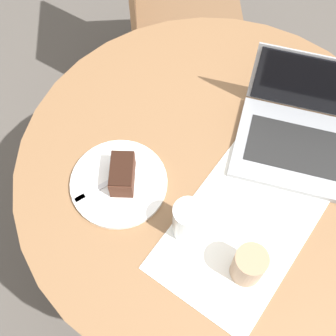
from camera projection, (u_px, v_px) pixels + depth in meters
The scene contains 10 objects.
ground_plane at pixel (199, 250), 1.81m from camera, with size 12.00×12.00×0.00m, color #4C4742.
dining_table at pixel (210, 195), 1.34m from camera, with size 1.03×1.03×0.70m.
chair at pixel (168, 1), 1.78m from camera, with size 0.58×0.58×0.90m.
paper_document at pixel (239, 232), 1.11m from camera, with size 0.48×0.39×0.00m.
plate at pixel (119, 183), 1.16m from camera, with size 0.24×0.24×0.01m.
cake_slice at pixel (122, 174), 1.13m from camera, with size 0.10×0.11×0.06m.
fork at pixel (99, 188), 1.15m from camera, with size 0.17×0.03×0.00m.
coffee_glass at pixel (249, 265), 1.02m from camera, with size 0.07×0.07×0.11m.
water_glass at pixel (187, 221), 1.06m from camera, with size 0.07×0.07×0.12m.
laptop at pixel (303, 134), 1.19m from camera, with size 0.40×0.41×0.22m.
Camera 1 is at (-0.42, -0.37, 1.76)m, focal length 50.00 mm.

